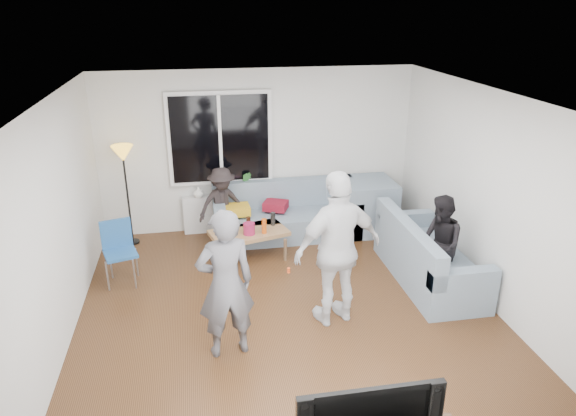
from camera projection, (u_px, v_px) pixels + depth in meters
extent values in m
cube|color=#56351C|center=(289.00, 316.00, 6.38)|extent=(5.00, 5.50, 0.04)
cube|color=white|center=(289.00, 97.00, 5.40)|extent=(5.00, 5.50, 0.04)
cube|color=silver|center=(258.00, 151.00, 8.42)|extent=(5.00, 0.04, 2.60)
cube|color=silver|center=(366.00, 378.00, 3.35)|extent=(5.00, 0.04, 2.60)
cube|color=silver|center=(52.00, 232.00, 5.47)|extent=(0.04, 5.50, 2.60)
cube|color=silver|center=(495.00, 201.00, 6.30)|extent=(0.04, 5.50, 2.60)
cube|color=white|center=(220.00, 138.00, 8.16)|extent=(1.62, 0.06, 1.47)
cube|color=black|center=(220.00, 139.00, 8.12)|extent=(1.50, 0.02, 1.35)
cube|color=white|center=(220.00, 139.00, 8.11)|extent=(0.05, 0.03, 1.35)
cube|color=silver|center=(224.00, 213.00, 8.58)|extent=(1.30, 0.12, 0.62)
imported|color=#2F702C|center=(245.00, 183.00, 8.43)|extent=(0.22, 0.19, 0.39)
imported|color=white|center=(198.00, 192.00, 8.34)|extent=(0.21, 0.21, 0.17)
cube|color=slate|center=(366.00, 206.00, 8.57)|extent=(0.85, 0.85, 0.85)
cube|color=gold|center=(237.00, 210.00, 8.17)|extent=(0.40, 0.34, 0.14)
cube|color=maroon|center=(276.00, 205.00, 8.35)|extent=(0.45, 0.42, 0.13)
cube|color=#9C714B|center=(249.00, 243.00, 7.76)|extent=(1.22, 0.87, 0.40)
cylinder|color=#9B1C47|center=(249.00, 229.00, 7.56)|extent=(0.17, 0.17, 0.17)
imported|color=#4F4F54|center=(225.00, 284.00, 5.40)|extent=(0.66, 0.49, 1.66)
imported|color=silver|center=(338.00, 249.00, 5.94)|extent=(1.17, 0.72, 1.85)
imported|color=black|center=(440.00, 244.00, 6.72)|extent=(0.52, 0.65, 1.29)
imported|color=black|center=(222.00, 205.00, 8.15)|extent=(0.86, 0.63, 1.19)
imported|color=black|center=(365.00, 413.00, 3.82)|extent=(1.07, 0.14, 0.62)
cylinder|color=#D35212|center=(264.00, 226.00, 7.58)|extent=(0.07, 0.07, 0.22)
cylinder|color=black|center=(273.00, 219.00, 7.87)|extent=(0.07, 0.07, 0.20)
cylinder|color=black|center=(248.00, 223.00, 7.77)|extent=(0.07, 0.07, 0.17)
cylinder|color=orange|center=(228.00, 224.00, 7.65)|extent=(0.07, 0.07, 0.22)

